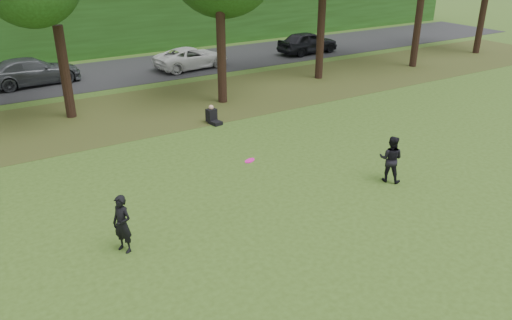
{
  "coord_description": "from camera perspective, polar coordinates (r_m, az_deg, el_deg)",
  "views": [
    {
      "loc": [
        -7.14,
        -9.07,
        7.48
      ],
      "look_at": [
        0.13,
        2.79,
        1.3
      ],
      "focal_mm": 35.0,
      "sensor_mm": 36.0,
      "label": 1
    }
  ],
  "objects": [
    {
      "name": "player_left",
      "position": [
        13.32,
        -15.04,
        -7.09
      ],
      "size": [
        0.61,
        0.69,
        1.59
      ],
      "primitive_type": "imported",
      "rotation": [
        0.0,
        0.0,
        -1.09
      ],
      "color": "black",
      "rests_on": "ground"
    },
    {
      "name": "parked_cars",
      "position": [
        30.39,
        -19.72,
        9.76
      ],
      "size": [
        34.86,
        3.72,
        1.53
      ],
      "color": "black",
      "rests_on": "street"
    },
    {
      "name": "ground",
      "position": [
        13.75,
        5.7,
        -9.13
      ],
      "size": [
        120.0,
        120.0,
        0.0
      ],
      "primitive_type": "plane",
      "color": "#324B17",
      "rests_on": "ground"
    },
    {
      "name": "seated_person",
      "position": [
        22.15,
        -4.99,
        4.97
      ],
      "size": [
        0.53,
        0.79,
        0.83
      ],
      "rotation": [
        0.0,
        0.0,
        0.17
      ],
      "color": "black",
      "rests_on": "ground"
    },
    {
      "name": "far_hedge",
      "position": [
        37.1,
        -20.84,
        14.75
      ],
      "size": [
        70.0,
        3.0,
        5.0
      ],
      "primitive_type": "cube",
      "color": "#1E3F12",
      "rests_on": "ground"
    },
    {
      "name": "frisbee",
      "position": [
        13.5,
        -0.73,
        -0.07
      ],
      "size": [
        0.33,
        0.34,
        0.14
      ],
      "color": "#FF15A9",
      "rests_on": "ground"
    },
    {
      "name": "player_right",
      "position": [
        17.12,
        15.15,
        0.12
      ],
      "size": [
        0.94,
        0.99,
        1.61
      ],
      "primitive_type": "imported",
      "rotation": [
        0.0,
        0.0,
        2.18
      ],
      "color": "black",
      "rests_on": "ground"
    },
    {
      "name": "leaf_litter",
      "position": [
        24.37,
        -12.97,
        5.46
      ],
      "size": [
        60.0,
        7.0,
        0.01
      ],
      "primitive_type": "cube",
      "color": "#473B19",
      "rests_on": "ground"
    },
    {
      "name": "street",
      "position": [
        31.79,
        -17.86,
        9.22
      ],
      "size": [
        70.0,
        7.0,
        0.02
      ],
      "primitive_type": "cube",
      "color": "black",
      "rests_on": "ground"
    }
  ]
}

